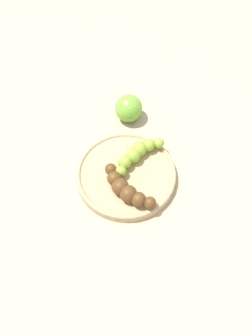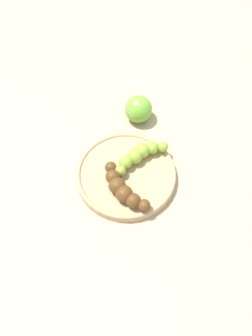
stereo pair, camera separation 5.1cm
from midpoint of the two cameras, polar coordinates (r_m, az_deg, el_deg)
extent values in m
plane|color=tan|center=(0.73, -2.00, -1.69)|extent=(2.40, 2.40, 0.00)
cylinder|color=tan|center=(0.73, -2.02, -1.33)|extent=(0.22, 0.22, 0.02)
torus|color=tan|center=(0.72, -2.04, -0.97)|extent=(0.22, 0.22, 0.01)
sphere|color=#8CAD38|center=(0.74, 3.77, 4.29)|extent=(0.02, 0.02, 0.02)
sphere|color=#8CAD38|center=(0.74, 1.95, 3.95)|extent=(0.03, 0.03, 0.03)
sphere|color=#8CAD38|center=(0.73, 0.28, 3.25)|extent=(0.04, 0.04, 0.04)
sphere|color=#8CAD38|center=(0.72, -1.16, 2.21)|extent=(0.04, 0.04, 0.04)
sphere|color=#8CAD38|center=(0.71, -2.29, 0.88)|extent=(0.03, 0.03, 0.03)
sphere|color=#8CAD38|center=(0.70, -3.02, -0.68)|extent=(0.02, 0.02, 0.02)
sphere|color=#593819|center=(0.70, -4.77, -0.33)|extent=(0.03, 0.03, 0.03)
sphere|color=#593819|center=(0.69, -4.20, -1.93)|extent=(0.03, 0.03, 0.03)
sphere|color=#593819|center=(0.68, -3.19, -3.41)|extent=(0.04, 0.04, 0.04)
sphere|color=#593819|center=(0.67, -1.76, -4.68)|extent=(0.04, 0.04, 0.04)
sphere|color=#593819|center=(0.67, -0.01, -5.64)|extent=(0.03, 0.03, 0.03)
sphere|color=#593819|center=(0.66, 1.98, -6.22)|extent=(0.03, 0.03, 0.03)
sphere|color=#72B238|center=(0.81, -1.39, 10.31)|extent=(0.07, 0.07, 0.07)
camera|label=1|loc=(0.03, -92.10, -3.34)|focal=34.83mm
camera|label=2|loc=(0.03, 87.90, 3.34)|focal=34.83mm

